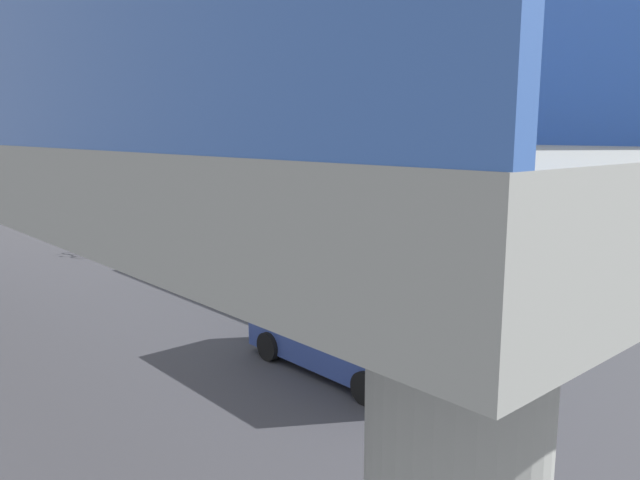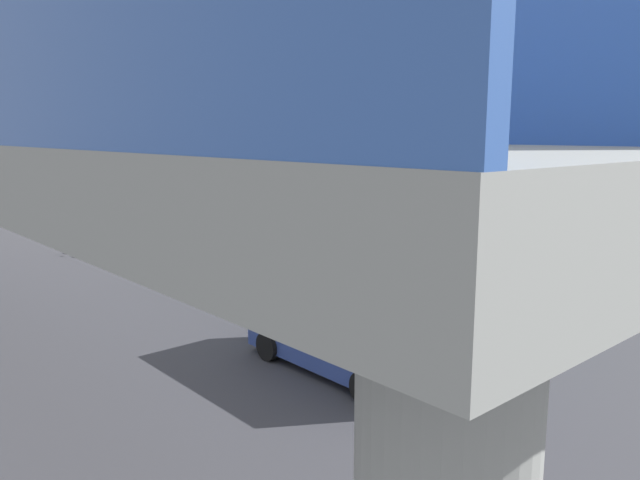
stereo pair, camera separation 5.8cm
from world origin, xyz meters
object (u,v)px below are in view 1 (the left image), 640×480
Objects in this scene: city_bus at (340,234)px; pedestrian at (291,222)px; parked_van at (346,319)px; traffic_sign at (270,205)px; bicycle_black at (88,247)px.

pedestrian is (8.72, -4.90, -1.00)m from city_bus.
parked_van is at bearing 137.77° from city_bus.
parked_van is 2.68× the size of pedestrian.
pedestrian is 0.64× the size of traffic_sign.
parked_van is 16.91m from bicycle_black.
bicycle_black is (11.52, 4.19, -1.51)m from city_bus.
parked_van is 2.71× the size of bicycle_black.
bicycle_black is 8.33m from traffic_sign.
city_bus is 6.52× the size of bicycle_black.
city_bus is at bearing 158.06° from traffic_sign.
traffic_sign is at bearing -21.94° from city_bus.
city_bus is 2.40× the size of parked_van.
city_bus is 9.01m from traffic_sign.
parked_van is at bearing 149.03° from traffic_sign.
traffic_sign is (13.71, -8.23, 0.71)m from parked_van.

